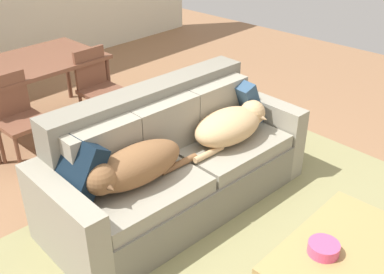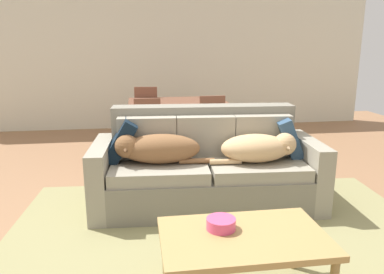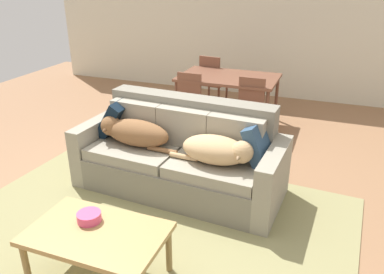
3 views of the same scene
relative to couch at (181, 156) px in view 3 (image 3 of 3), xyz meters
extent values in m
plane|color=#946948|center=(-0.16, -0.28, -0.37)|extent=(10.00, 10.00, 0.00)
cube|color=beige|center=(-0.16, 3.72, 0.98)|extent=(8.00, 0.12, 2.70)
cube|color=#908B5A|center=(0.00, -0.82, -0.36)|extent=(3.77, 2.90, 0.01)
cube|color=gray|center=(0.00, -0.07, -0.19)|extent=(1.91, 1.00, 0.36)
cube|color=gray|center=(-0.47, -0.04, 0.05)|extent=(0.95, 0.91, 0.12)
cube|color=gray|center=(0.46, -0.09, 0.05)|extent=(0.95, 0.91, 0.12)
cube|color=gray|center=(0.02, 0.26, 0.35)|extent=(1.87, 0.35, 0.48)
cube|color=gray|center=(-0.57, 0.11, 0.31)|extent=(0.58, 0.19, 0.40)
cube|color=gray|center=(0.00, 0.07, 0.31)|extent=(0.58, 0.19, 0.40)
cube|color=gray|center=(0.58, 0.04, 0.31)|extent=(0.58, 0.19, 0.40)
cube|color=gray|center=(-1.01, 0.00, -0.04)|extent=(0.22, 0.90, 0.65)
cube|color=gray|center=(1.01, -0.13, -0.04)|extent=(0.22, 0.90, 0.65)
ellipsoid|color=brown|center=(-0.45, -0.11, 0.25)|extent=(0.76, 0.37, 0.28)
sphere|color=brown|center=(-0.77, -0.11, 0.29)|extent=(0.22, 0.22, 0.22)
cone|color=brown|center=(-0.77, -0.21, 0.28)|extent=(0.11, 0.13, 0.10)
cylinder|color=brown|center=(-0.13, -0.20, 0.14)|extent=(0.33, 0.07, 0.05)
ellipsoid|color=tan|center=(0.44, -0.20, 0.24)|extent=(0.68, 0.42, 0.26)
sphere|color=tan|center=(0.71, -0.24, 0.28)|extent=(0.21, 0.21, 0.21)
cone|color=#987A55|center=(0.71, -0.33, 0.27)|extent=(0.10, 0.12, 0.10)
cylinder|color=tan|center=(0.14, -0.26, 0.14)|extent=(0.30, 0.07, 0.05)
cube|color=black|center=(-0.83, 0.10, 0.30)|extent=(0.33, 0.43, 0.43)
cube|color=#2E4A67|center=(0.83, 0.00, 0.29)|extent=(0.32, 0.44, 0.42)
cube|color=tan|center=(-0.05, -1.51, 0.06)|extent=(1.01, 0.63, 0.04)
cylinder|color=olive|center=(-0.50, -1.78, -0.16)|extent=(0.05, 0.05, 0.41)
cylinder|color=olive|center=(-0.50, -1.24, -0.16)|extent=(0.05, 0.05, 0.41)
cylinder|color=olive|center=(0.41, -1.24, -0.16)|extent=(0.05, 0.05, 0.41)
cylinder|color=#EA4C7F|center=(-0.17, -1.42, 0.12)|extent=(0.18, 0.18, 0.07)
cube|color=brown|center=(-0.06, 2.03, 0.36)|extent=(1.44, 0.92, 0.04)
cylinder|color=brown|center=(-0.73, 1.62, -0.01)|extent=(0.05, 0.05, 0.70)
cylinder|color=brown|center=(0.61, 1.62, -0.01)|extent=(0.05, 0.05, 0.70)
cylinder|color=brown|center=(-0.73, 2.44, -0.01)|extent=(0.05, 0.05, 0.70)
cylinder|color=brown|center=(0.61, 2.44, -0.01)|extent=(0.05, 0.05, 0.70)
cube|color=brown|center=(-0.52, 1.41, 0.06)|extent=(0.40, 0.40, 0.04)
cube|color=brown|center=(-0.52, 1.59, 0.29)|extent=(0.36, 0.04, 0.40)
cylinder|color=brown|center=(-0.70, 1.24, -0.16)|extent=(0.04, 0.04, 0.41)
cylinder|color=brown|center=(-0.36, 1.24, -0.16)|extent=(0.04, 0.04, 0.41)
cylinder|color=brown|center=(-0.69, 1.58, -0.16)|extent=(0.04, 0.04, 0.41)
cylinder|color=brown|center=(-0.35, 1.58, -0.16)|extent=(0.04, 0.04, 0.41)
cube|color=brown|center=(0.38, 1.43, 0.08)|extent=(0.40, 0.40, 0.04)
cube|color=brown|center=(0.38, 1.61, 0.30)|extent=(0.36, 0.04, 0.40)
cylinder|color=brown|center=(0.21, 1.26, -0.15)|extent=(0.04, 0.04, 0.42)
cylinder|color=brown|center=(0.55, 1.26, -0.15)|extent=(0.04, 0.04, 0.42)
cylinder|color=brown|center=(0.21, 1.60, -0.15)|extent=(0.04, 0.04, 0.42)
cylinder|color=brown|center=(0.55, 1.60, -0.15)|extent=(0.04, 0.04, 0.42)
cube|color=brown|center=(-0.50, 2.67, 0.07)|extent=(0.45, 0.45, 0.04)
cube|color=brown|center=(-0.52, 2.49, 0.31)|extent=(0.36, 0.08, 0.46)
cylinder|color=brown|center=(-0.31, 2.82, -0.16)|extent=(0.04, 0.04, 0.41)
cylinder|color=brown|center=(-0.64, 2.86, -0.16)|extent=(0.04, 0.04, 0.41)
cylinder|color=brown|center=(-0.35, 2.48, -0.16)|extent=(0.04, 0.04, 0.41)
cylinder|color=brown|center=(-0.68, 2.52, -0.16)|extent=(0.04, 0.04, 0.41)
camera|label=1|loc=(-2.14, -2.23, 1.97)|focal=42.68mm
camera|label=2|loc=(-0.66, -3.49, 1.20)|focal=35.07mm
camera|label=3|loc=(1.43, -3.42, 1.84)|focal=36.15mm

